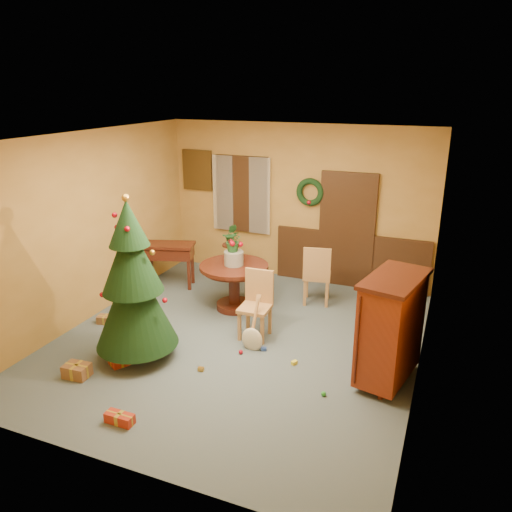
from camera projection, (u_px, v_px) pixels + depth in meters
The scene contains 21 objects.
room_envelope at pixel (307, 223), 9.20m from camera, with size 5.50×5.50×5.50m.
dining_table at pixel (234, 278), 8.14m from camera, with size 1.12×1.12×0.77m.
urn at pixel (234, 258), 8.03m from camera, with size 0.31×0.31×0.23m, color slate.
centerpiece_plant at pixel (234, 240), 7.93m from camera, with size 0.33×0.29×0.37m, color #1E4C23.
chair_near at pixel (257, 302), 7.27m from camera, with size 0.45×0.45×1.00m.
chair_far at pixel (317, 273), 8.30m from camera, with size 0.53×0.53×1.04m.
guitar at pixel (252, 326), 6.92m from camera, with size 0.31×0.15×0.73m, color beige, non-canonical shape.
plant_stand at pixel (232, 261), 8.97m from camera, with size 0.33×0.33×0.84m.
stand_plant at pixel (231, 234), 8.80m from camera, with size 0.20×0.16×0.37m, color #19471E.
christmas_tree at pixel (133, 284), 6.50m from camera, with size 1.10×1.10×2.27m.
writing_desk at pixel (169, 254), 9.05m from camera, with size 1.01×0.71×0.82m.
sideboard at pixel (391, 326), 6.07m from camera, with size 0.79×1.19×1.40m.
gift_a at pixel (77, 371), 6.35m from camera, with size 0.33×0.26×0.17m.
gift_b at pixel (119, 357), 6.62m from camera, with size 0.31×0.31×0.23m.
gift_c at pixel (105, 319), 7.78m from camera, with size 0.26×0.21×0.13m.
gift_d at pixel (120, 418), 5.48m from camera, with size 0.34×0.14×0.12m.
toy_a at pixel (264, 349), 6.99m from camera, with size 0.08×0.05×0.05m, color #24429F.
toy_b at pixel (324, 394), 5.97m from camera, with size 0.06×0.06×0.06m, color green.
toy_c at pixel (294, 363), 6.64m from camera, with size 0.08×0.05×0.05m, color yellow.
toy_d at pixel (241, 352), 6.90m from camera, with size 0.06×0.06×0.06m, color #B10B1E.
toy_e at pixel (201, 369), 6.49m from camera, with size 0.08×0.05×0.05m, color gold.
Camera 1 is at (2.68, -5.90, 3.54)m, focal length 35.00 mm.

